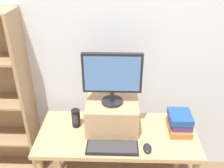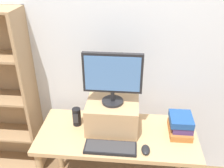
# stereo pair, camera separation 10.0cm
# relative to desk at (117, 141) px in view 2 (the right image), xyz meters

# --- Properties ---
(back_wall) EXTENTS (7.00, 0.08, 2.60)m
(back_wall) POSITION_rel_desk_xyz_m (0.00, 0.44, 0.68)
(back_wall) COLOR silver
(back_wall) RESTS_ON ground_plane
(desk) EXTENTS (1.29, 0.57, 0.71)m
(desk) POSITION_rel_desk_xyz_m (0.00, 0.00, 0.00)
(desk) COLOR tan
(desk) RESTS_ON ground_plane
(riser_box) EXTENTS (0.42, 0.34, 0.24)m
(riser_box) POSITION_rel_desk_xyz_m (-0.05, 0.08, 0.21)
(riser_box) COLOR tan
(riser_box) RESTS_ON desk
(computer_monitor) EXTENTS (0.45, 0.17, 0.42)m
(computer_monitor) POSITION_rel_desk_xyz_m (-0.05, 0.08, 0.57)
(computer_monitor) COLOR black
(computer_monitor) RESTS_ON riser_box
(keyboard) EXTENTS (0.39, 0.15, 0.02)m
(keyboard) POSITION_rel_desk_xyz_m (-0.04, -0.19, 0.10)
(keyboard) COLOR black
(keyboard) RESTS_ON desk
(computer_mouse) EXTENTS (0.06, 0.10, 0.04)m
(computer_mouse) POSITION_rel_desk_xyz_m (0.23, -0.19, 0.11)
(computer_mouse) COLOR black
(computer_mouse) RESTS_ON desk
(book_stack) EXTENTS (0.18, 0.25, 0.16)m
(book_stack) POSITION_rel_desk_xyz_m (0.51, 0.05, 0.17)
(book_stack) COLOR #AD662D
(book_stack) RESTS_ON desk
(desk_speaker) EXTENTS (0.07, 0.07, 0.16)m
(desk_speaker) POSITION_rel_desk_xyz_m (-0.35, 0.08, 0.17)
(desk_speaker) COLOR black
(desk_speaker) RESTS_ON desk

